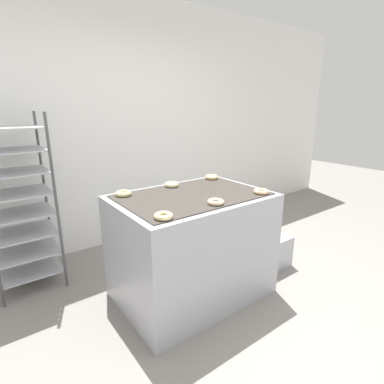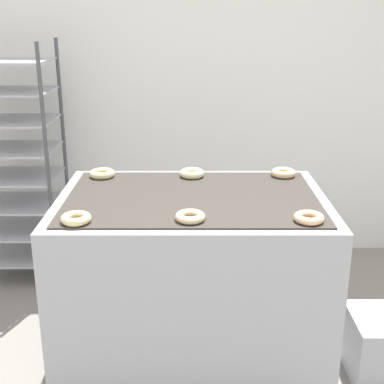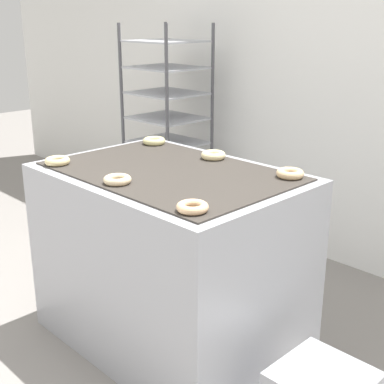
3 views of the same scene
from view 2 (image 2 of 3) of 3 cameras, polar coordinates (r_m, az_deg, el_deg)
wall_back at (r=3.77m, az=-0.05°, el=13.91°), size 8.00×0.05×2.80m
fryer_machine at (r=2.63m, az=0.01°, el=-9.88°), size 1.24×0.86×0.91m
baking_rack_cart at (r=3.61m, az=-18.09°, el=2.93°), size 0.52×0.47×1.56m
glaze_bin at (r=2.89m, az=19.79°, el=-15.19°), size 0.34×0.34×0.32m
donut_near_left at (r=2.19m, az=-12.26°, el=-2.77°), size 0.12×0.12×0.03m
donut_near_center at (r=2.16m, az=-0.18°, el=-2.64°), size 0.12×0.12×0.03m
donut_near_right at (r=2.20m, az=12.37°, el=-2.68°), size 0.12×0.12×0.03m
donut_far_left at (r=2.77m, az=-9.57°, el=1.96°), size 0.13×0.13×0.04m
donut_far_center at (r=2.73m, az=-0.06°, el=2.02°), size 0.13×0.13×0.04m
donut_far_right at (r=2.78m, az=9.69°, el=2.04°), size 0.12×0.12×0.04m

